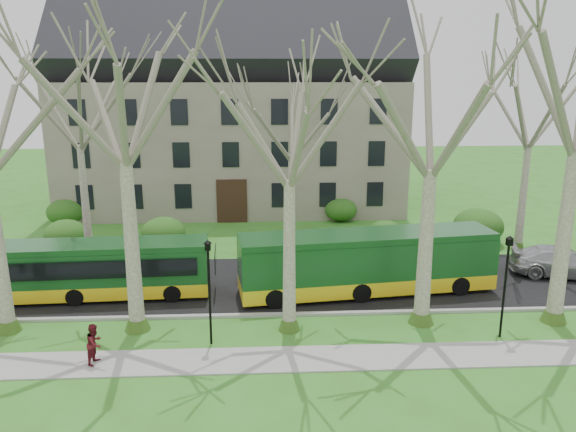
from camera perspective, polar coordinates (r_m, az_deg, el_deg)
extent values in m
plane|color=#386D1F|center=(24.76, 6.66, -11.36)|extent=(120.00, 120.00, 0.00)
cube|color=gray|center=(22.56, 7.72, -14.04)|extent=(70.00, 2.00, 0.06)
cube|color=black|center=(29.74, 4.93, -6.71)|extent=(80.00, 8.00, 0.06)
cube|color=#A5A39E|center=(26.07, 6.12, -9.79)|extent=(80.00, 0.25, 0.14)
cube|color=slate|center=(46.36, -5.48, 7.29)|extent=(26.00, 12.00, 10.00)
cylinder|color=black|center=(22.81, -7.96, -8.23)|extent=(0.10, 0.10, 4.00)
cube|color=black|center=(22.07, -8.16, -3.08)|extent=(0.22, 0.22, 0.30)
cylinder|color=black|center=(24.79, 21.11, -7.22)|extent=(0.10, 0.10, 4.00)
cube|color=black|center=(24.11, 21.57, -2.45)|extent=(0.22, 0.22, 0.30)
ellipsoid|color=#1D5217|center=(37.33, -21.66, -1.71)|extent=(2.60, 2.60, 2.00)
ellipsoid|color=#1D5217|center=(35.85, -12.54, -1.66)|extent=(2.60, 2.60, 2.00)
ellipsoid|color=#1D5217|center=(36.21, 9.87, -1.36)|extent=(2.60, 2.60, 2.00)
ellipsoid|color=#1D5217|center=(37.98, 18.73, -1.18)|extent=(2.60, 2.60, 2.00)
ellipsoid|color=#1D5217|center=(43.47, -21.70, 0.47)|extent=(2.60, 2.60, 2.00)
ellipsoid|color=#1D5217|center=(41.56, 5.39, 0.84)|extent=(2.60, 2.60, 2.00)
imported|color=#A5A5A9|center=(33.59, 26.17, -4.21)|extent=(5.79, 3.53, 1.57)
imported|color=#58141C|center=(22.78, -19.03, -12.15)|extent=(0.77, 0.89, 1.57)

